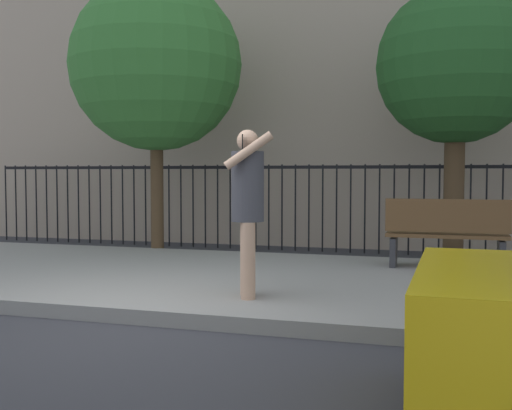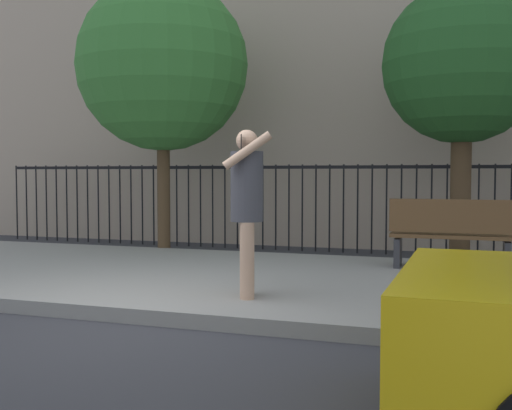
% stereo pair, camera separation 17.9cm
% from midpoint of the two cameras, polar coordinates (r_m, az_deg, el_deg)
% --- Properties ---
extents(ground_plane, '(60.00, 60.00, 0.00)m').
position_cam_midpoint_polar(ground_plane, '(6.19, -12.11, -10.61)').
color(ground_plane, '#333338').
extents(sidewalk, '(28.00, 4.40, 0.15)m').
position_cam_midpoint_polar(sidewalk, '(8.11, -4.16, -6.76)').
color(sidewalk, gray).
rests_on(sidewalk, ground).
extents(iron_fence, '(12.03, 0.04, 1.60)m').
position_cam_midpoint_polar(iron_fence, '(11.50, 2.90, 0.87)').
color(iron_fence, black).
rests_on(iron_fence, ground).
extents(pedestrian_on_phone, '(0.54, 0.72, 1.74)m').
position_cam_midpoint_polar(pedestrian_on_phone, '(6.42, -0.05, 0.47)').
color(pedestrian_on_phone, tan).
rests_on(pedestrian_on_phone, sidewalk).
extents(street_bench, '(1.60, 0.45, 0.95)m').
position_cam_midpoint_polar(street_bench, '(8.65, 18.17, -2.45)').
color(street_bench, brown).
rests_on(street_bench, sidewalk).
extents(street_tree_mid, '(2.42, 2.42, 4.30)m').
position_cam_midpoint_polar(street_tree_mid, '(10.05, 19.06, 12.10)').
color(street_tree_mid, '#4C3823').
rests_on(street_tree_mid, ground).
extents(street_tree_far, '(2.93, 2.93, 4.75)m').
position_cam_midpoint_polar(street_tree_far, '(10.93, -8.15, 12.61)').
color(street_tree_far, '#4C3823').
rests_on(street_tree_far, ground).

